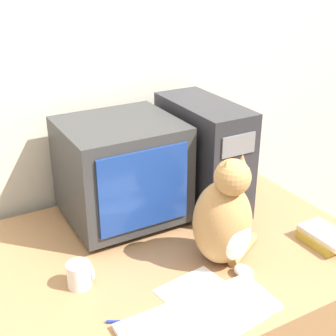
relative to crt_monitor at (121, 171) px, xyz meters
name	(u,v)px	position (x,y,z in m)	size (l,w,h in m)	color
wall_back	(93,78)	(0.02, 0.29, 0.29)	(7.00, 0.05, 2.50)	beige
desk	(160,332)	(0.02, -0.27, -0.58)	(1.42, 0.98, 0.75)	#9E7047
crt_monitor	(121,171)	(0.00, 0.00, 0.00)	(0.42, 0.40, 0.40)	#333333
computer_tower	(203,154)	(0.34, -0.03, 0.01)	(0.20, 0.45, 0.43)	#28282D
keyboard	(200,317)	(-0.04, -0.62, -0.20)	(0.47, 0.17, 0.02)	silver
cat	(225,219)	(0.18, -0.43, -0.04)	(0.29, 0.26, 0.39)	#B7844C
book_stack	(325,237)	(0.56, -0.52, -0.18)	(0.13, 0.18, 0.05)	gold
pen	(130,321)	(-0.22, -0.54, -0.20)	(0.12, 0.07, 0.01)	navy
paper_sheet	(210,303)	(0.02, -0.58, -0.20)	(0.25, 0.32, 0.00)	white
mug	(80,275)	(-0.29, -0.31, -0.16)	(0.08, 0.07, 0.08)	white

